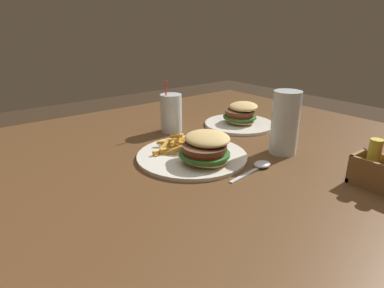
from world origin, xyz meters
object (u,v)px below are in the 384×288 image
beer_glass (285,124)px  condiment_caddy (380,172)px  spoon (260,165)px  juice_glass (171,114)px  meal_plate_near (197,152)px  meal_plate_far (240,118)px

beer_glass → condiment_caddy: beer_glass is taller
condiment_caddy → spoon: bearing=-150.8°
condiment_caddy → juice_glass: bearing=-167.5°
beer_glass → juice_glass: (-0.36, -0.14, -0.03)m
meal_plate_near → spoon: 0.17m
juice_glass → meal_plate_far: juice_glass is taller
beer_glass → juice_glass: size_ratio=1.01×
meal_plate_near → meal_plate_far: (-0.15, 0.32, 0.00)m
meal_plate_far → condiment_caddy: 0.53m
meal_plate_near → spoon: bearing=35.7°
meal_plate_near → juice_glass: size_ratio=1.72×
juice_glass → meal_plate_far: 0.26m
spoon → meal_plate_far: meal_plate_far is taller
meal_plate_near → meal_plate_far: meal_plate_near is taller
meal_plate_near → condiment_caddy: condiment_caddy is taller
meal_plate_near → condiment_caddy: size_ratio=2.63×
spoon → condiment_caddy: (0.23, 0.13, 0.03)m
beer_glass → meal_plate_far: bearing=159.5°
juice_glass → condiment_caddy: 0.63m
spoon → beer_glass: bearing=6.2°
beer_glass → meal_plate_far: size_ratio=0.71×
juice_glass → meal_plate_far: bearing=67.6°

